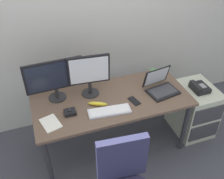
{
  "coord_description": "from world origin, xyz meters",
  "views": [
    {
      "loc": [
        -0.67,
        -1.93,
        2.36
      ],
      "look_at": [
        0.0,
        0.0,
        0.83
      ],
      "focal_mm": 41.1,
      "sensor_mm": 36.0,
      "label": 1
    }
  ],
  "objects_px": {
    "file_cabinet": "(193,109)",
    "laptop": "(161,86)",
    "monitor_side": "(89,73)",
    "trackball_mouse": "(70,112)",
    "paper_notepad": "(51,123)",
    "cell_phone": "(134,101)",
    "desk_phone": "(199,88)",
    "monitor_main": "(54,78)",
    "banana": "(98,104)",
    "keyboard": "(109,111)",
    "coffee_mug": "(153,74)"
  },
  "relations": [
    {
      "from": "file_cabinet",
      "to": "laptop",
      "type": "height_order",
      "value": "laptop"
    },
    {
      "from": "monitor_side",
      "to": "trackball_mouse",
      "type": "xyz_separation_m",
      "value": [
        -0.27,
        -0.24,
        -0.24
      ]
    },
    {
      "from": "paper_notepad",
      "to": "cell_phone",
      "type": "distance_m",
      "value": 0.85
    },
    {
      "from": "desk_phone",
      "to": "trackball_mouse",
      "type": "bearing_deg",
      "value": -179.35
    },
    {
      "from": "laptop",
      "to": "cell_phone",
      "type": "height_order",
      "value": "laptop"
    },
    {
      "from": "desk_phone",
      "to": "monitor_side",
      "type": "height_order",
      "value": "monitor_side"
    },
    {
      "from": "monitor_main",
      "to": "banana",
      "type": "distance_m",
      "value": 0.49
    },
    {
      "from": "laptop",
      "to": "paper_notepad",
      "type": "bearing_deg",
      "value": -173.75
    },
    {
      "from": "desk_phone",
      "to": "banana",
      "type": "relative_size",
      "value": 1.05
    },
    {
      "from": "paper_notepad",
      "to": "desk_phone",
      "type": "bearing_deg",
      "value": 3.14
    },
    {
      "from": "monitor_main",
      "to": "cell_phone",
      "type": "relative_size",
      "value": 4.05
    },
    {
      "from": "trackball_mouse",
      "to": "monitor_side",
      "type": "bearing_deg",
      "value": 41.99
    },
    {
      "from": "desk_phone",
      "to": "laptop",
      "type": "height_order",
      "value": "laptop"
    },
    {
      "from": "keyboard",
      "to": "banana",
      "type": "relative_size",
      "value": 2.22
    },
    {
      "from": "laptop",
      "to": "banana",
      "type": "xyz_separation_m",
      "value": [
        -0.7,
        -0.02,
        -0.03
      ]
    },
    {
      "from": "keyboard",
      "to": "desk_phone",
      "type": "bearing_deg",
      "value": 6.15
    },
    {
      "from": "file_cabinet",
      "to": "keyboard",
      "type": "bearing_deg",
      "value": -173.05
    },
    {
      "from": "monitor_side",
      "to": "laptop",
      "type": "xyz_separation_m",
      "value": [
        0.72,
        -0.19,
        -0.21
      ]
    },
    {
      "from": "keyboard",
      "to": "banana",
      "type": "distance_m",
      "value": 0.15
    },
    {
      "from": "cell_phone",
      "to": "paper_notepad",
      "type": "bearing_deg",
      "value": 169.54
    },
    {
      "from": "paper_notepad",
      "to": "cell_phone",
      "type": "relative_size",
      "value": 1.46
    },
    {
      "from": "desk_phone",
      "to": "monitor_main",
      "type": "distance_m",
      "value": 1.59
    },
    {
      "from": "monitor_side",
      "to": "keyboard",
      "type": "distance_m",
      "value": 0.43
    },
    {
      "from": "monitor_side",
      "to": "banana",
      "type": "relative_size",
      "value": 2.37
    },
    {
      "from": "file_cabinet",
      "to": "paper_notepad",
      "type": "bearing_deg",
      "value": -176.31
    },
    {
      "from": "monitor_main",
      "to": "banana",
      "type": "height_order",
      "value": "monitor_main"
    },
    {
      "from": "file_cabinet",
      "to": "trackball_mouse",
      "type": "distance_m",
      "value": 1.53
    },
    {
      "from": "coffee_mug",
      "to": "cell_phone",
      "type": "xyz_separation_m",
      "value": [
        -0.37,
        -0.32,
        -0.05
      ]
    },
    {
      "from": "monitor_side",
      "to": "keyboard",
      "type": "relative_size",
      "value": 1.07
    },
    {
      "from": "monitor_main",
      "to": "cell_phone",
      "type": "height_order",
      "value": "monitor_main"
    },
    {
      "from": "monitor_main",
      "to": "trackball_mouse",
      "type": "distance_m",
      "value": 0.37
    },
    {
      "from": "keyboard",
      "to": "cell_phone",
      "type": "xyz_separation_m",
      "value": [
        0.29,
        0.07,
        -0.01
      ]
    },
    {
      "from": "file_cabinet",
      "to": "desk_phone",
      "type": "distance_m",
      "value": 0.34
    },
    {
      "from": "cell_phone",
      "to": "banana",
      "type": "height_order",
      "value": "banana"
    },
    {
      "from": "trackball_mouse",
      "to": "paper_notepad",
      "type": "xyz_separation_m",
      "value": [
        -0.19,
        -0.07,
        -0.02
      ]
    },
    {
      "from": "desk_phone",
      "to": "paper_notepad",
      "type": "relative_size",
      "value": 0.96
    },
    {
      "from": "monitor_main",
      "to": "trackball_mouse",
      "type": "xyz_separation_m",
      "value": [
        0.07,
        -0.28,
        -0.23
      ]
    },
    {
      "from": "cell_phone",
      "to": "file_cabinet",
      "type": "bearing_deg",
      "value": -9.4
    },
    {
      "from": "file_cabinet",
      "to": "monitor_side",
      "type": "relative_size",
      "value": 1.37
    },
    {
      "from": "monitor_side",
      "to": "banana",
      "type": "xyz_separation_m",
      "value": [
        0.02,
        -0.21,
        -0.24
      ]
    },
    {
      "from": "file_cabinet",
      "to": "monitor_main",
      "type": "bearing_deg",
      "value": 170.87
    },
    {
      "from": "trackball_mouse",
      "to": "cell_phone",
      "type": "bearing_deg",
      "value": -2.44
    },
    {
      "from": "monitor_side",
      "to": "banana",
      "type": "distance_m",
      "value": 0.32
    },
    {
      "from": "monitor_main",
      "to": "banana",
      "type": "xyz_separation_m",
      "value": [
        0.36,
        -0.25,
        -0.23
      ]
    },
    {
      "from": "monitor_main",
      "to": "coffee_mug",
      "type": "relative_size",
      "value": 5.56
    },
    {
      "from": "trackball_mouse",
      "to": "banana",
      "type": "bearing_deg",
      "value": 6.45
    },
    {
      "from": "coffee_mug",
      "to": "paper_notepad",
      "type": "height_order",
      "value": "coffee_mug"
    },
    {
      "from": "laptop",
      "to": "coffee_mug",
      "type": "relative_size",
      "value": 3.39
    },
    {
      "from": "desk_phone",
      "to": "banana",
      "type": "xyz_separation_m",
      "value": [
        -1.18,
        0.02,
        0.08
      ]
    },
    {
      "from": "monitor_main",
      "to": "desk_phone",
      "type": "bearing_deg",
      "value": -9.78
    }
  ]
}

